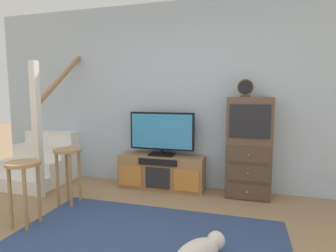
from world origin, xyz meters
TOP-DOWN VIEW (x-y plane):
  - back_wall at (0.00, 2.46)m, footprint 6.40×0.12m
  - area_rug at (0.00, 0.60)m, footprint 2.60×1.80m
  - media_console at (-0.30, 2.19)m, footprint 1.24×0.38m
  - television at (-0.30, 2.22)m, footprint 0.95×0.22m
  - side_cabinet at (0.91, 2.20)m, footprint 0.58×0.38m
  - desk_clock at (0.85, 2.19)m, footprint 0.21×0.08m
  - staircase at (-2.24, 2.20)m, footprint 1.00×1.36m
  - bar_stool_near at (-1.31, 0.68)m, footprint 0.34×0.34m
  - bar_stool_far at (-1.24, 1.32)m, footprint 0.34×0.34m
  - dog at (0.55, 0.52)m, footprint 0.43×0.47m

SIDE VIEW (x-z plane):
  - area_rug at x=0.00m, z-range 0.00..0.01m
  - dog at x=0.55m, z-range 0.00..0.23m
  - media_console at x=-0.30m, z-range 0.00..0.49m
  - staircase at x=-2.24m, z-range -0.73..1.47m
  - bar_stool_near at x=-1.31m, z-range 0.17..0.86m
  - bar_stool_far at x=-1.24m, z-range 0.17..0.88m
  - side_cabinet at x=0.91m, z-range 0.00..1.34m
  - television at x=-0.30m, z-range 0.51..1.14m
  - back_wall at x=0.00m, z-range 0.00..2.70m
  - desk_clock at x=0.85m, z-range 1.34..1.57m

